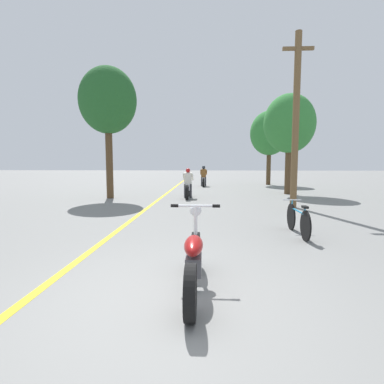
# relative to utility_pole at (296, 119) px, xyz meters

# --- Properties ---
(ground_plane) EXTENTS (120.00, 120.00, 0.00)m
(ground_plane) POSITION_rel_utility_pole_xyz_m (-3.70, -7.88, -3.24)
(ground_plane) COLOR slate
(lane_stripe_center) EXTENTS (0.14, 48.00, 0.01)m
(lane_stripe_center) POSITION_rel_utility_pole_xyz_m (-5.40, 4.49, -3.24)
(lane_stripe_center) COLOR yellow
(lane_stripe_center) RESTS_ON ground
(utility_pole) EXTENTS (1.10, 0.24, 6.30)m
(utility_pole) POSITION_rel_utility_pole_xyz_m (0.00, 0.00, 0.00)
(utility_pole) COLOR brown
(utility_pole) RESTS_ON ground
(roadside_tree_right_near) EXTENTS (2.65, 2.39, 5.22)m
(roadside_tree_right_near) POSITION_rel_utility_pole_xyz_m (1.05, 4.81, 0.42)
(roadside_tree_right_near) COLOR #513A23
(roadside_tree_right_near) RESTS_ON ground
(roadside_tree_right_far) EXTENTS (2.84, 2.55, 5.47)m
(roadside_tree_right_far) POSITION_rel_utility_pole_xyz_m (1.38, 11.47, 0.57)
(roadside_tree_right_far) COLOR #513A23
(roadside_tree_right_far) RESTS_ON ground
(roadside_tree_left) EXTENTS (2.63, 2.36, 6.01)m
(roadside_tree_left) POSITION_rel_utility_pole_xyz_m (-7.76, 2.51, 1.21)
(roadside_tree_left) COLOR #513A23
(roadside_tree_left) RESTS_ON ground
(motorcycle_foreground) EXTENTS (0.71, 2.04, 1.06)m
(motorcycle_foreground) POSITION_rel_utility_pole_xyz_m (-3.38, -7.47, -2.82)
(motorcycle_foreground) COLOR black
(motorcycle_foreground) RESTS_ON ground
(motorcycle_rider_lead) EXTENTS (0.50, 2.14, 1.40)m
(motorcycle_rider_lead) POSITION_rel_utility_pole_xyz_m (-4.11, 2.78, -2.71)
(motorcycle_rider_lead) COLOR black
(motorcycle_rider_lead) RESTS_ON ground
(motorcycle_rider_far) EXTENTS (0.50, 2.01, 1.45)m
(motorcycle_rider_far) POSITION_rel_utility_pole_xyz_m (-3.47, 9.80, -2.69)
(motorcycle_rider_far) COLOR black
(motorcycle_rider_far) RESTS_ON ground
(bicycle_parked) EXTENTS (0.44, 1.75, 0.77)m
(bicycle_parked) POSITION_rel_utility_pole_xyz_m (-1.12, -4.37, -2.88)
(bicycle_parked) COLOR black
(bicycle_parked) RESTS_ON ground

